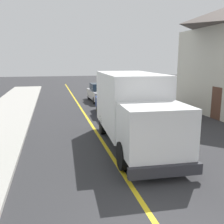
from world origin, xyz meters
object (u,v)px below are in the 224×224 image
(parked_car_near, at_px, (112,103))
(stop_sign, at_px, (158,90))
(parked_car_mid, at_px, (100,93))
(parked_van_across, at_px, (156,102))
(box_truck, at_px, (133,106))

(parked_car_near, bearing_deg, stop_sign, -31.88)
(parked_car_near, height_order, parked_car_mid, same)
(parked_van_across, bearing_deg, parked_car_mid, 116.68)
(parked_car_mid, bearing_deg, stop_sign, -72.46)
(parked_car_mid, xyz_separation_m, stop_sign, (2.43, -7.69, 1.06))
(box_truck, bearing_deg, parked_car_near, 84.63)
(box_truck, distance_m, parked_car_near, 6.75)
(parked_car_mid, distance_m, stop_sign, 8.14)
(parked_car_near, relative_size, stop_sign, 1.68)
(parked_car_mid, distance_m, parked_van_across, 6.76)
(parked_van_across, relative_size, stop_sign, 1.69)
(box_truck, xyz_separation_m, parked_van_across, (3.94, 6.61, -0.97))
(parked_car_near, distance_m, stop_sign, 3.37)
(box_truck, xyz_separation_m, parked_car_mid, (0.91, 12.65, -0.97))
(box_truck, height_order, stop_sign, box_truck)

